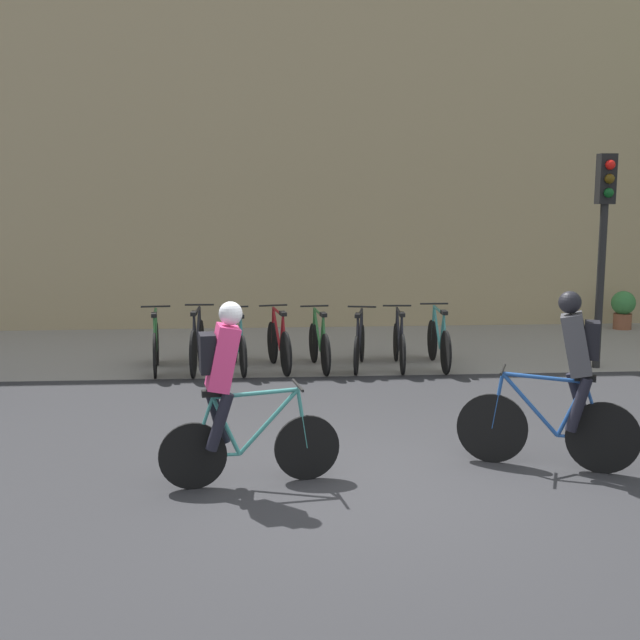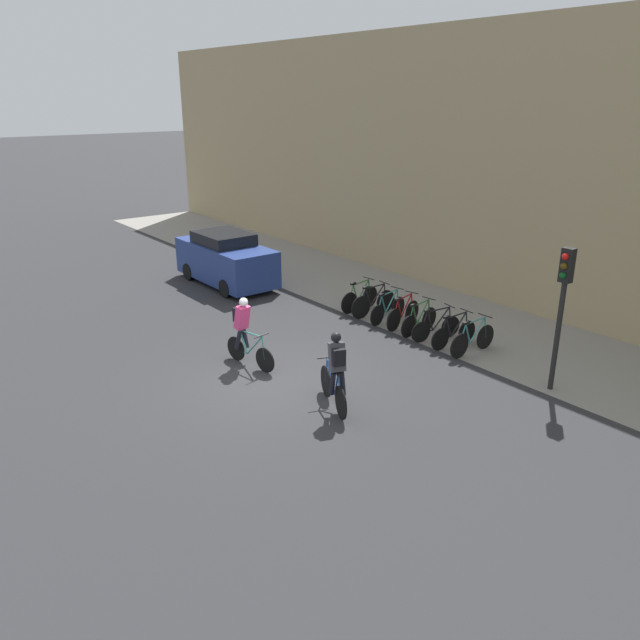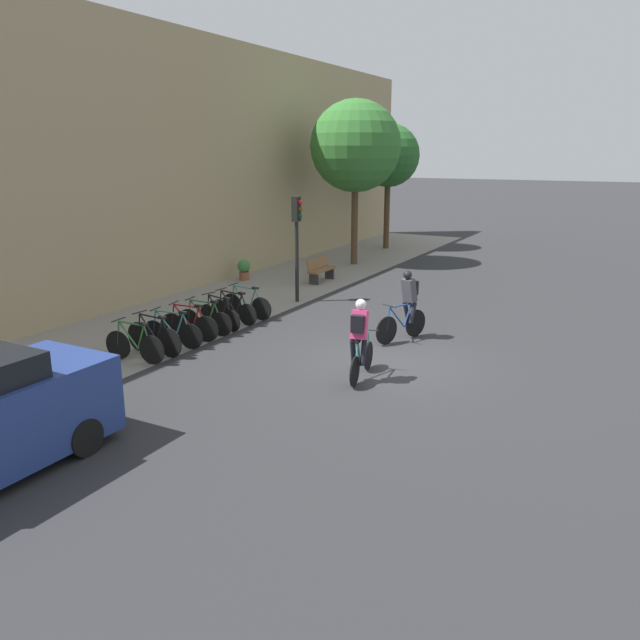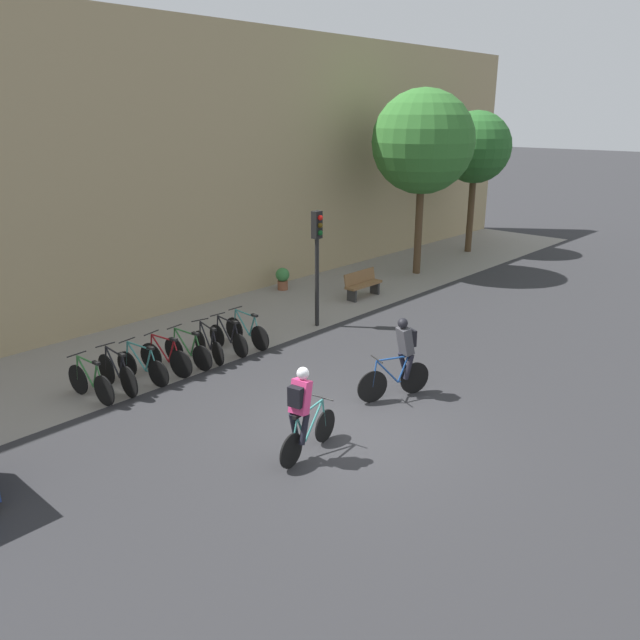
{
  "view_description": "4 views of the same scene",
  "coord_description": "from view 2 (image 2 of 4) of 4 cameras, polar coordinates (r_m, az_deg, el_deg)",
  "views": [
    {
      "loc": [
        -1.0,
        -7.26,
        2.74
      ],
      "look_at": [
        -0.31,
        2.35,
        1.21
      ],
      "focal_mm": 45.0,
      "sensor_mm": 36.0,
      "label": 1
    },
    {
      "loc": [
        11.18,
        -7.43,
        6.42
      ],
      "look_at": [
        0.2,
        1.22,
        1.35
      ],
      "focal_mm": 35.0,
      "sensor_mm": 36.0,
      "label": 2
    },
    {
      "loc": [
        -12.59,
        -5.13,
        4.67
      ],
      "look_at": [
        0.08,
        1.72,
        0.77
      ],
      "focal_mm": 35.0,
      "sensor_mm": 36.0,
      "label": 3
    },
    {
      "loc": [
        -8.39,
        -6.85,
        5.92
      ],
      "look_at": [
        1.13,
        1.84,
        1.61
      ],
      "focal_mm": 35.0,
      "sensor_mm": 36.0,
      "label": 4
    }
  ],
  "objects": [
    {
      "name": "parked_bike_7",
      "position": [
        16.75,
        13.78,
        -1.71
      ],
      "size": [
        0.46,
        1.71,
        0.97
      ],
      "color": "black",
      "rests_on": "ground"
    },
    {
      "name": "parked_car",
      "position": [
        22.45,
        -8.6,
        5.49
      ],
      "size": [
        4.3,
        1.84,
        1.85
      ],
      "color": "navy",
      "rests_on": "ground"
    },
    {
      "name": "parked_bike_6",
      "position": [
        17.12,
        12.13,
        -1.16
      ],
      "size": [
        0.46,
        1.63,
        0.95
      ],
      "color": "black",
      "rests_on": "ground"
    },
    {
      "name": "ground",
      "position": [
        14.88,
        -4.19,
        -5.66
      ],
      "size": [
        200.0,
        200.0,
        0.0
      ],
      "primitive_type": "plane",
      "color": "#2B2B2D"
    },
    {
      "name": "parked_bike_3",
      "position": [
        18.29,
        7.6,
        0.57
      ],
      "size": [
        0.49,
        1.62,
        0.97
      ],
      "color": "black",
      "rests_on": "ground"
    },
    {
      "name": "traffic_light_pole",
      "position": [
        14.64,
        21.33,
        2.29
      ],
      "size": [
        0.26,
        0.3,
        3.33
      ],
      "color": "black",
      "rests_on": "ground"
    },
    {
      "name": "cyclist_grey",
      "position": [
        13.17,
        1.45,
        -4.61
      ],
      "size": [
        1.68,
        0.74,
        1.8
      ],
      "color": "black",
      "rests_on": "ground"
    },
    {
      "name": "parked_bike_4",
      "position": [
        17.89,
        9.04,
        -0.0
      ],
      "size": [
        0.46,
        1.62,
        0.95
      ],
      "color": "black",
      "rests_on": "ground"
    },
    {
      "name": "building_facade",
      "position": [
        20.23,
        18.4,
        12.9
      ],
      "size": [
        44.0,
        0.6,
        8.56
      ],
      "primitive_type": "cube",
      "color": "tan",
      "rests_on": "ground"
    },
    {
      "name": "parked_bike_0",
      "position": [
        19.59,
        3.64,
        2.03
      ],
      "size": [
        0.46,
        1.63,
        0.98
      ],
      "color": "black",
      "rests_on": "ground"
    },
    {
      "name": "cyclist_pink",
      "position": [
        15.54,
        -6.94,
        -0.82
      ],
      "size": [
        1.71,
        0.53,
        1.76
      ],
      "color": "black",
      "rests_on": "ground"
    },
    {
      "name": "parked_bike_1",
      "position": [
        19.14,
        4.9,
        1.6
      ],
      "size": [
        0.46,
        1.72,
        0.99
      ],
      "color": "black",
      "rests_on": "ground"
    },
    {
      "name": "kerb_strip",
      "position": [
        19.16,
        12.72,
        -0.12
      ],
      "size": [
        44.0,
        4.5,
        0.01
      ],
      "primitive_type": "cube",
      "color": "gray",
      "rests_on": "ground"
    },
    {
      "name": "parked_bike_5",
      "position": [
        17.5,
        10.55,
        -0.59
      ],
      "size": [
        0.5,
        1.58,
        0.94
      ],
      "color": "black",
      "rests_on": "ground"
    },
    {
      "name": "parked_bike_2",
      "position": [
        18.72,
        6.22,
        1.04
      ],
      "size": [
        0.46,
        1.66,
        0.95
      ],
      "color": "black",
      "rests_on": "ground"
    }
  ]
}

